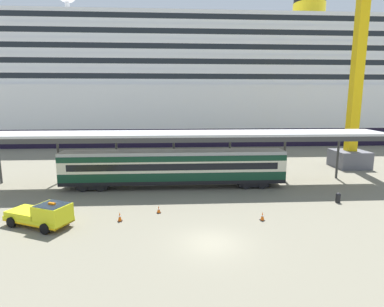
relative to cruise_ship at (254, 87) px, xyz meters
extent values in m
plane|color=#726D5B|center=(-17.02, -55.53, -12.52)|extent=(400.00, 400.00, 0.00)
cube|color=black|center=(-0.09, 0.01, -10.63)|extent=(153.36, 26.01, 3.77)
cube|color=silver|center=(-0.09, 0.01, -4.34)|extent=(153.36, 26.01, 8.80)
cube|color=silver|center=(-0.09, 0.01, 1.54)|extent=(141.10, 23.93, 2.96)
cube|color=black|center=(-0.09, -11.90, 1.69)|extent=(134.96, 0.12, 1.06)
cube|color=silver|center=(-0.09, 0.01, 4.50)|extent=(135.45, 22.97, 2.96)
cube|color=black|center=(-0.09, -11.42, 4.64)|extent=(129.56, 0.12, 1.06)
cube|color=silver|center=(-0.09, 0.01, 7.45)|extent=(129.81, 22.01, 2.96)
cube|color=black|center=(-0.09, -10.95, 7.60)|extent=(124.16, 0.12, 1.06)
cube|color=silver|center=(-0.09, 0.01, 10.41)|extent=(124.16, 21.05, 2.96)
cube|color=black|center=(-0.09, -10.47, 10.56)|extent=(118.77, 0.12, 1.06)
cube|color=silver|center=(-0.09, 0.01, 13.37)|extent=(118.52, 20.10, 2.96)
cube|color=black|center=(-0.09, -9.99, 13.52)|extent=(113.37, 0.12, 1.06)
cylinder|color=black|center=(12.45, 0.01, 19.72)|extent=(7.11, 7.11, 9.73)
cylinder|color=yellow|center=(12.45, 0.01, 17.77)|extent=(7.32, 7.32, 2.92)
cylinder|color=silver|center=(-43.03, 0.01, 16.64)|extent=(1.00, 1.00, 3.58)
cube|color=#BABABA|center=(-19.51, -41.46, -6.60)|extent=(46.74, 5.64, 0.25)
cube|color=#343434|center=(-19.51, -44.18, -6.97)|extent=(46.74, 0.20, 0.50)
cylinder|color=#343434|center=(-32.87, -39.04, -9.62)|extent=(0.28, 0.28, 5.80)
cylinder|color=#343434|center=(-26.19, -39.04, -9.62)|extent=(0.28, 0.28, 5.80)
cylinder|color=#343434|center=(-19.51, -39.04, -9.62)|extent=(0.28, 0.28, 5.80)
cylinder|color=#343434|center=(-12.84, -39.04, -9.62)|extent=(0.28, 0.28, 5.80)
cylinder|color=#343434|center=(-6.16, -39.04, -9.62)|extent=(0.28, 0.28, 5.80)
cylinder|color=#343434|center=(0.52, -39.04, -9.62)|extent=(0.28, 0.28, 5.80)
cube|color=black|center=(-19.51, -41.96, -11.67)|extent=(24.09, 2.80, 0.40)
cube|color=#0F3823|center=(-19.51, -41.96, -11.02)|extent=(24.09, 2.80, 0.90)
cube|color=beige|center=(-19.51, -41.96, -9.97)|extent=(24.09, 2.80, 1.20)
cube|color=black|center=(-19.51, -43.33, -9.92)|extent=(22.16, 0.08, 0.72)
cube|color=#0F3823|center=(-19.51, -41.96, -9.07)|extent=(24.09, 2.80, 0.60)
cube|color=#A4A4A4|center=(-19.51, -41.96, -8.59)|extent=(24.09, 2.69, 0.36)
cube|color=black|center=(-28.19, -41.96, -12.07)|extent=(3.20, 2.35, 0.50)
cylinder|color=black|center=(-29.09, -43.13, -12.10)|extent=(0.84, 0.12, 0.84)
cylinder|color=black|center=(-27.29, -43.13, -12.10)|extent=(0.84, 0.12, 0.84)
cube|color=black|center=(-10.84, -41.96, -12.07)|extent=(3.20, 2.35, 0.50)
cylinder|color=black|center=(-11.74, -43.13, -12.10)|extent=(0.84, 0.12, 0.84)
cylinder|color=black|center=(-9.94, -43.13, -12.10)|extent=(0.84, 0.12, 0.84)
cube|color=yellow|center=(-29.91, -51.81, -11.94)|extent=(5.56, 3.98, 0.36)
cube|color=#F2B20C|center=(-29.91, -51.81, -12.07)|extent=(5.57, 4.00, 0.12)
cube|color=yellow|center=(-28.58, -52.41, -11.21)|extent=(2.88, 2.70, 1.10)
cube|color=#19232D|center=(-28.58, -52.41, -10.86)|extent=(2.66, 2.54, 0.44)
cube|color=orange|center=(-28.58, -52.41, -10.58)|extent=(0.59, 0.41, 0.16)
cube|color=yellow|center=(-30.85, -51.37, -11.58)|extent=(3.45, 2.96, 0.36)
cylinder|color=black|center=(-27.98, -51.59, -12.12)|extent=(0.83, 0.56, 0.80)
cylinder|color=black|center=(-28.81, -53.41, -12.12)|extent=(0.83, 0.56, 0.80)
cylinder|color=black|center=(-31.00, -50.20, -12.12)|extent=(0.83, 0.56, 0.80)
cylinder|color=black|center=(-31.83, -52.02, -12.12)|extent=(0.83, 0.56, 0.80)
cube|color=black|center=(-20.84, -49.67, -12.50)|extent=(0.36, 0.36, 0.04)
cone|color=#EA590F|center=(-20.84, -49.67, -12.18)|extent=(0.30, 0.30, 0.60)
cylinder|color=white|center=(-20.84, -49.67, -12.15)|extent=(0.17, 0.17, 0.08)
cube|color=black|center=(-12.46, -51.82, -12.50)|extent=(0.36, 0.36, 0.04)
cone|color=#EA590F|center=(-12.46, -51.82, -12.14)|extent=(0.30, 0.30, 0.67)
cylinder|color=white|center=(-12.46, -51.82, -12.11)|extent=(0.17, 0.17, 0.09)
cube|color=black|center=(-23.84, -51.32, -12.50)|extent=(0.36, 0.36, 0.04)
cone|color=#EA590F|center=(-23.84, -51.32, -12.11)|extent=(0.30, 0.30, 0.73)
cylinder|color=white|center=(-23.84, -51.32, -12.08)|extent=(0.17, 0.17, 0.10)
cube|color=#595960|center=(5.59, -33.08, -11.32)|extent=(4.40, 4.40, 2.40)
cube|color=#E5B20C|center=(5.59, -33.08, 5.82)|extent=(1.30, 1.30, 31.87)
cylinder|color=black|center=(-4.10, -47.95, -12.17)|extent=(0.44, 0.44, 0.70)
sphere|color=black|center=(-4.10, -47.95, -11.80)|extent=(0.48, 0.48, 0.48)
camera|label=1|loc=(-19.47, -74.70, -2.99)|focal=28.64mm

